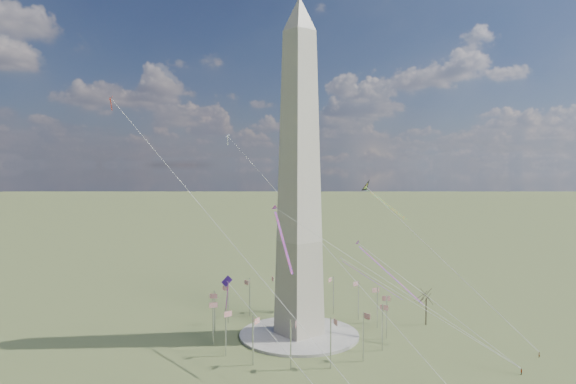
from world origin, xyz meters
TOP-DOWN VIEW (x-y plane):
  - ground at (0.00, 0.00)m, footprint 2000.00×2000.00m
  - plaza at (0.00, 0.00)m, footprint 36.00×36.00m
  - washington_monument at (0.00, 0.00)m, footprint 15.56×15.56m
  - flagpole_ring at (-0.00, -0.00)m, footprint 54.40×54.40m
  - tree_near at (38.59, -17.78)m, footprint 7.48×7.48m
  - person_east at (38.55, -53.94)m, footprint 0.60×0.44m
  - person_centre at (23.79, -56.43)m, footprint 0.96×0.49m
  - kite_delta_black at (37.99, 6.66)m, footprint 9.68×16.79m
  - kite_diamond_purple at (-21.16, 6.88)m, footprint 1.94×3.45m
  - kite_streamer_left at (21.56, -12.29)m, footprint 4.23×24.27m
  - kite_streamer_mid at (-13.75, -8.29)m, footprint 11.24×20.71m
  - kite_streamer_right at (25.05, -2.59)m, footprint 15.09×16.06m
  - kite_small_red at (-42.59, 36.57)m, footprint 1.48×2.11m
  - kite_small_white at (5.56, 48.02)m, footprint 1.37×2.09m

SIDE VIEW (x-z plane):
  - ground at x=0.00m, z-range 0.00..0.00m
  - plaza at x=0.00m, z-range 0.00..0.80m
  - person_east at x=38.55m, z-range 0.00..1.55m
  - person_centre at x=23.79m, z-range 0.00..1.58m
  - flagpole_ring at x=0.00m, z-range 0.77..13.77m
  - tree_near at x=38.59m, z-range 2.79..15.88m
  - kite_streamer_right at x=25.05m, z-range 8.97..23.25m
  - kite_diamond_purple at x=-21.16m, z-range 12.07..22.97m
  - kite_streamer_left at x=21.56m, z-range 13.04..29.73m
  - kite_streamer_mid at x=-13.75m, z-range 26.55..42.00m
  - kite_delta_black at x=37.99m, z-range 36.14..49.89m
  - washington_monument at x=0.00m, z-range -2.05..97.95m
  - kite_small_white at x=5.56m, z-range 59.79..64.32m
  - kite_small_red at x=-42.59m, z-range 68.84..73.23m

